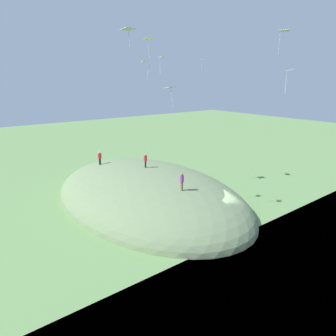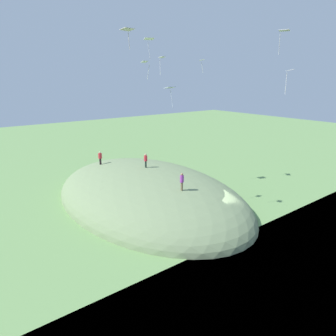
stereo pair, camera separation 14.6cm
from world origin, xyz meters
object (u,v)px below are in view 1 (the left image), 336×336
(person_with_child, at_px, (182,179))
(kite_7, at_px, (145,63))
(kite_6, at_px, (149,40))
(kite_0, at_px, (289,72))
(kite_2, at_px, (284,32))
(person_on_hilltop, at_px, (145,159))
(kite_4, at_px, (128,30))
(kite_3, at_px, (201,61))
(kite_5, at_px, (162,59))
(person_walking_path, at_px, (100,157))
(kite_1, at_px, (170,89))

(person_with_child, distance_m, kite_7, 11.40)
(kite_6, bearing_deg, kite_0, -172.73)
(kite_0, xyz_separation_m, kite_2, (0.60, 0.37, 2.87))
(kite_0, bearing_deg, person_on_hilltop, 16.32)
(kite_2, height_order, kite_6, kite_6)
(kite_0, xyz_separation_m, kite_4, (5.07, 11.26, 2.58))
(kite_3, height_order, kite_4, kite_4)
(person_with_child, relative_size, kite_7, 1.03)
(kite_0, height_order, kite_5, kite_5)
(person_on_hilltop, relative_size, person_walking_path, 0.97)
(person_on_hilltop, xyz_separation_m, kite_0, (-14.23, -4.17, 9.23))
(kite_6, bearing_deg, kite_2, -173.80)
(person_on_hilltop, height_order, kite_6, kite_6)
(kite_2, distance_m, kite_6, 15.78)
(kite_4, bearing_deg, person_with_child, -73.52)
(person_on_hilltop, xyz_separation_m, person_with_child, (-7.25, 0.64, -0.39))
(person_walking_path, bearing_deg, kite_2, -106.09)
(person_walking_path, height_order, kite_4, kite_4)
(person_walking_path, bearing_deg, person_with_child, -115.53)
(person_with_child, bearing_deg, kite_7, -162.25)
(kite_3, bearing_deg, kite_4, 120.66)
(kite_1, relative_size, kite_6, 0.66)
(person_walking_path, xyz_separation_m, kite_5, (-11.71, -1.18, 11.05))
(kite_2, height_order, kite_5, kite_2)
(person_on_hilltop, distance_m, kite_3, 13.61)
(kite_0, bearing_deg, person_walking_path, 18.27)
(kite_1, distance_m, kite_2, 9.64)
(person_with_child, xyz_separation_m, kite_1, (-2.59, 3.43, 8.43))
(person_walking_path, height_order, kite_5, kite_5)
(kite_2, relative_size, kite_4, 1.30)
(kite_4, bearing_deg, kite_0, -114.25)
(kite_6, bearing_deg, kite_3, -109.02)
(person_with_child, bearing_deg, kite_0, 37.60)
(kite_6, xyz_separation_m, kite_7, (-5.04, 3.85, -2.79))
(kite_1, distance_m, kite_3, 15.95)
(kite_0, distance_m, kite_3, 14.81)
(kite_1, bearing_deg, person_on_hilltop, -22.48)
(person_walking_path, bearing_deg, kite_1, -128.87)
(kite_3, distance_m, kite_6, 6.81)
(kite_4, xyz_separation_m, kite_5, (3.89, -5.62, -1.38))
(kite_2, xyz_separation_m, kite_7, (10.63, 5.55, -1.97))
(person_walking_path, relative_size, kite_3, 1.08)
(person_on_hilltop, xyz_separation_m, kite_2, (-13.64, -3.80, 12.10))
(kite_4, relative_size, kite_7, 0.79)
(kite_1, height_order, kite_5, kite_5)
(kite_3, xyz_separation_m, kite_5, (-5.19, 9.70, -0.41))
(person_on_hilltop, bearing_deg, person_walking_path, 31.10)
(person_with_child, height_order, kite_0, kite_0)
(kite_1, height_order, kite_2, kite_2)
(kite_1, xyz_separation_m, kite_4, (0.68, 3.02, 3.78))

